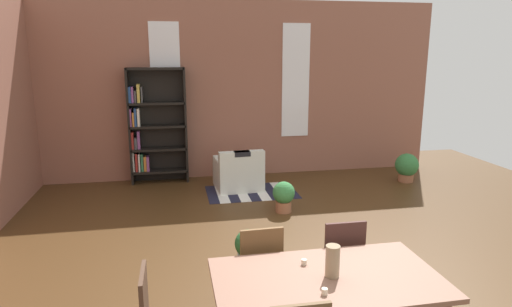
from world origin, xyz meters
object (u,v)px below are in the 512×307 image
at_px(dining_table, 327,288).
at_px(dining_chair_far_right, 340,262).
at_px(vase_on_table, 333,261).
at_px(dining_chair_far_left, 259,270).
at_px(bookshelf_tall, 153,126).
at_px(potted_plant_window, 249,248).
at_px(potted_plant_by_shelf, 284,195).
at_px(armchair_white, 239,174).
at_px(potted_plant_corner, 407,166).

relative_size(dining_table, dining_chair_far_right, 1.80).
distance_m(vase_on_table, dining_chair_far_left, 0.90).
height_order(bookshelf_tall, potted_plant_window, bookshelf_tall).
bearing_deg(potted_plant_by_shelf, armchair_white, 110.68).
bearing_deg(potted_plant_window, armchair_white, 83.52).
height_order(dining_chair_far_right, dining_chair_far_left, same).
bearing_deg(dining_table, potted_plant_by_shelf, 80.85).
relative_size(potted_plant_by_shelf, potted_plant_window, 1.07).
bearing_deg(bookshelf_tall, potted_plant_window, -72.80).
bearing_deg(potted_plant_window, bookshelf_tall, 107.20).
height_order(dining_table, armchair_white, dining_table).
distance_m(bookshelf_tall, potted_plant_corner, 4.85).
distance_m(vase_on_table, dining_chair_far_right, 0.87).
bearing_deg(vase_on_table, potted_plant_by_shelf, 81.46).
bearing_deg(dining_chair_far_left, dining_table, -61.40).
bearing_deg(dining_table, potted_plant_corner, 54.49).
relative_size(dining_table, armchair_white, 2.01).
distance_m(vase_on_table, bookshelf_tall, 5.66).
xyz_separation_m(dining_table, potted_plant_window, (-0.29, 1.75, -0.45)).
distance_m(potted_plant_by_shelf, potted_plant_window, 1.87).
distance_m(dining_chair_far_left, potted_plant_corner, 5.33).
distance_m(dining_chair_far_right, bookshelf_tall, 5.13).
xyz_separation_m(dining_table, vase_on_table, (0.04, 0.00, 0.21)).
distance_m(dining_chair_far_right, armchair_white, 4.07).
height_order(dining_chair_far_left, potted_plant_by_shelf, dining_chair_far_left).
xyz_separation_m(dining_table, armchair_white, (0.05, 4.75, -0.41)).
height_order(vase_on_table, bookshelf_tall, bookshelf_tall).
distance_m(armchair_white, potted_plant_corner, 3.22).
bearing_deg(dining_chair_far_left, potted_plant_window, 85.00).
distance_m(dining_chair_far_left, armchair_white, 4.08).
bearing_deg(potted_plant_window, dining_chair_far_left, -95.00).
bearing_deg(potted_plant_by_shelf, potted_plant_corner, 23.01).
distance_m(dining_table, vase_on_table, 0.22).
bearing_deg(dining_chair_far_left, dining_chair_far_right, -0.00).
bearing_deg(vase_on_table, potted_plant_corner, 54.80).
relative_size(potted_plant_corner, potted_plant_window, 1.21).
bearing_deg(dining_chair_far_right, potted_plant_corner, 53.37).
relative_size(dining_table, potted_plant_window, 3.79).
bearing_deg(dining_chair_far_right, potted_plant_window, 122.75).
bearing_deg(bookshelf_tall, potted_plant_corner, -10.69).
bearing_deg(bookshelf_tall, potted_plant_by_shelf, -45.70).
distance_m(potted_plant_by_shelf, potted_plant_corner, 2.95).
relative_size(dining_chair_far_right, armchair_white, 1.12).
relative_size(vase_on_table, bookshelf_tall, 0.11).
relative_size(bookshelf_tall, potted_plant_by_shelf, 4.46).
bearing_deg(potted_plant_corner, vase_on_table, -125.20).
relative_size(vase_on_table, potted_plant_corner, 0.45).
distance_m(dining_chair_far_left, bookshelf_tall, 4.91).
relative_size(dining_chair_far_left, bookshelf_tall, 0.44).
distance_m(vase_on_table, potted_plant_by_shelf, 3.52).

